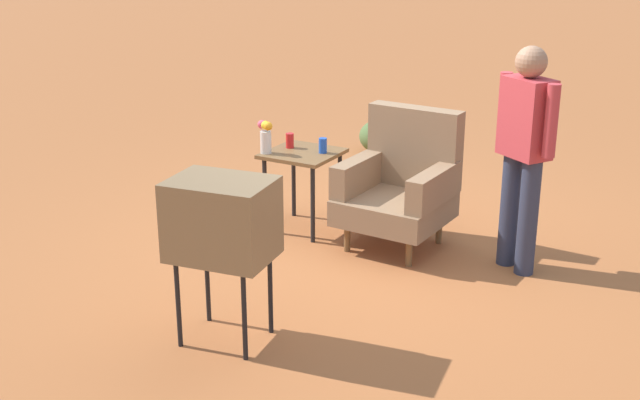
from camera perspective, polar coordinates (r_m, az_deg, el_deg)
The scene contains 9 objects.
ground_plane at distance 6.55m, azimuth 2.96°, elevation -3.24°, with size 60.00×60.00×0.00m, color #AD6033.
armchair at distance 6.49m, azimuth 5.59°, elevation 1.14°, with size 0.81×0.81×1.06m.
side_table at distance 6.75m, azimuth -1.20°, elevation 2.51°, with size 0.56×0.56×0.66m.
tv_on_stand at distance 4.91m, azimuth -6.74°, elevation -1.39°, with size 0.66×0.52×1.03m.
person_standing at distance 6.03m, azimuth 13.84°, elevation 3.64°, with size 0.50×0.38×1.64m.
soda_can_blue at distance 6.67m, azimuth 0.20°, elevation 3.76°, with size 0.07×0.07×0.12m, color blue.
soda_can_red at distance 6.83m, azimuth -2.08°, elevation 4.10°, with size 0.07×0.07×0.12m, color red.
flower_vase at distance 6.66m, azimuth -3.76°, elevation 4.45°, with size 0.15×0.10×0.27m.
shrub_near at distance 9.08m, azimuth 4.22°, elevation 4.38°, with size 0.48×0.48×0.37m, color #516B38.
Camera 1 is at (2.69, -5.43, 2.50)m, focal length 46.65 mm.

